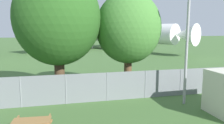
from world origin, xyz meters
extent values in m
cylinder|color=gray|center=(-5.09, 10.08, 0.91)|extent=(0.07, 0.07, 1.82)
cylinder|color=gray|center=(-2.55, 10.08, 0.91)|extent=(0.07, 0.07, 1.82)
cylinder|color=gray|center=(0.00, 10.08, 0.91)|extent=(0.07, 0.07, 1.82)
cylinder|color=gray|center=(2.55, 10.08, 0.91)|extent=(0.07, 0.07, 1.82)
cylinder|color=gray|center=(5.09, 10.08, 0.91)|extent=(0.07, 0.07, 1.82)
cylinder|color=gray|center=(7.64, 10.08, 0.91)|extent=(0.07, 0.07, 1.82)
cube|color=slate|center=(0.00, 10.08, 0.91)|extent=(56.00, 0.01, 1.82)
cylinder|color=white|center=(6.93, 46.04, 3.57)|extent=(21.61, 32.53, 3.61)
cone|color=white|center=(17.12, 29.16, 3.57)|extent=(4.96, 4.96, 3.61)
cone|color=white|center=(-3.50, 63.31, 3.57)|extent=(5.11, 5.54, 3.25)
cube|color=white|center=(14.45, 52.68, 3.03)|extent=(16.80, 10.94, 0.30)
cylinder|color=#939399|center=(12.21, 51.70, 2.07)|extent=(3.07, 3.62, 1.62)
cube|color=white|center=(-2.44, 42.48, 3.03)|extent=(15.67, 14.06, 0.30)
cylinder|color=#939399|center=(-0.54, 44.00, 2.07)|extent=(3.07, 3.62, 1.62)
cube|color=white|center=(-1.87, 60.60, 8.08)|extent=(1.89, 2.91, 5.42)
cube|color=white|center=(-1.77, 60.45, 3.93)|extent=(8.29, 6.58, 0.20)
cylinder|color=#2D2D33|center=(12.94, 36.08, 0.88)|extent=(0.24, 0.24, 1.77)
cylinder|color=#2D2D33|center=(12.94, 36.08, 0.28)|extent=(0.55, 0.63, 0.56)
cylinder|color=#2D2D33|center=(7.85, 48.70, 0.88)|extent=(0.24, 0.24, 1.77)
cylinder|color=#2D2D33|center=(7.85, 48.70, 0.28)|extent=(0.55, 0.63, 0.56)
cylinder|color=#2D2D33|center=(4.15, 46.46, 0.88)|extent=(0.24, 0.24, 1.77)
cylinder|color=#2D2D33|center=(4.15, 46.46, 0.28)|extent=(0.55, 0.63, 0.56)
cube|color=olive|center=(-4.05, 6.17, 0.74)|extent=(1.60, 0.88, 0.04)
cube|color=olive|center=(-4.00, 6.73, 0.44)|extent=(1.56, 0.40, 0.04)
cylinder|color=#4C3823|center=(-2.88, 11.07, 1.45)|extent=(0.63, 0.63, 2.90)
ellipsoid|color=#28561E|center=(-2.88, 11.07, 5.14)|extent=(5.27, 5.27, 5.79)
cylinder|color=brown|center=(1.68, 11.16, 1.37)|extent=(0.52, 0.52, 2.73)
ellipsoid|color=#427A33|center=(1.68, 11.16, 4.58)|extent=(4.35, 4.35, 4.78)
cylinder|color=#99999E|center=(4.42, 8.48, 3.23)|extent=(0.16, 0.16, 6.45)
camera|label=1|loc=(-2.76, -2.91, 4.50)|focal=35.00mm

